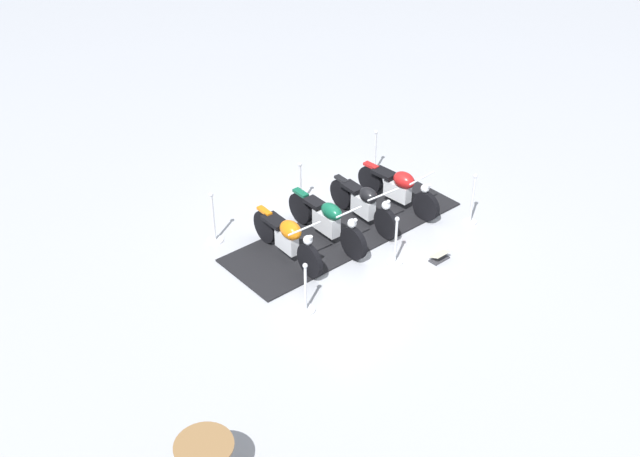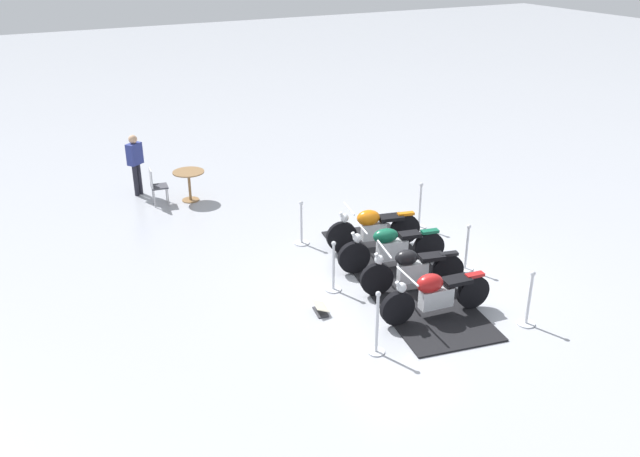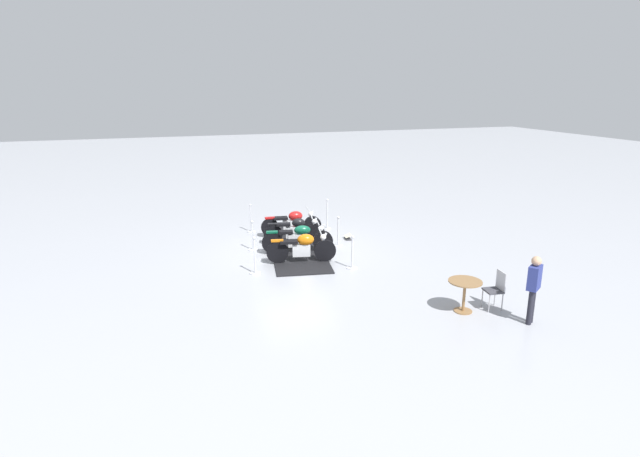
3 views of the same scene
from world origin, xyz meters
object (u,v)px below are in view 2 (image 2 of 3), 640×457
Objects in this scene: stanchion_left_rear at (528,307)px; bystander_person at (135,159)px; cafe_chair_near_table at (156,184)px; stanchion_left_front at (420,214)px; motorcycle_forest at (391,247)px; motorcycle_copper at (372,227)px; stanchion_right_front at (301,231)px; motorcycle_maroon at (435,293)px; cafe_table at (189,179)px; motorcycle_black at (411,269)px; info_placard at (321,310)px; stanchion_right_mid at (333,274)px; stanchion_right_rear at (377,331)px; stanchion_left_mid at (466,255)px.

bystander_person is at bearing -154.02° from stanchion_left_rear.
stanchion_left_front is at bearing -32.65° from cafe_chair_near_table.
motorcycle_copper is at bearing -88.85° from motorcycle_forest.
motorcycle_copper is at bearing 53.62° from stanchion_right_front.
stanchion_left_front reaches higher than motorcycle_maroon.
cafe_table is at bearing -0.00° from cafe_chair_near_table.
motorcycle_copper is 1.02× the size of motorcycle_black.
motorcycle_forest is 2.21m from stanchion_right_front.
motorcycle_forest reaches higher than info_placard.
stanchion_right_front is at bearing 21.49° from cafe_table.
stanchion_left_rear is 1.04× the size of stanchion_right_front.
motorcycle_forest is at bearing 100.26° from stanchion_right_mid.
motorcycle_black is at bearing -82.92° from info_placard.
motorcycle_copper is at bearing -46.04° from cafe_chair_near_table.
motorcycle_forest is 1.05× the size of motorcycle_maroon.
stanchion_right_front is (-4.35, 0.72, -0.11)m from stanchion_right_rear.
cafe_table is (-4.56, -2.69, 0.07)m from motorcycle_copper.
motorcycle_maroon is 2.17× the size of stanchion_left_mid.
stanchion_left_rear is 0.95× the size of stanchion_left_front.
stanchion_right_front reaches higher than info_placard.
motorcycle_forest is (0.98, -0.16, -0.03)m from motorcycle_copper.
cafe_chair_near_table is (-6.37, -4.71, 0.24)m from stanchion_left_mid.
stanchion_right_rear is (0.47, -1.49, -0.08)m from motorcycle_maroon.
stanchion_left_front reaches higher than cafe_table.
stanchion_left_mid reaches higher than info_placard.
stanchion_right_mid is 2.20m from stanchion_right_front.
info_placard is (2.81, -0.96, -0.25)m from stanchion_right_front.
motorcycle_maroon is (2.95, -0.49, -0.03)m from motorcycle_copper.
cafe_table is at bearing 11.69° from bystander_person.
cafe_chair_near_table is (-4.66, -3.51, 0.02)m from motorcycle_copper.
stanchion_right_mid is 0.92m from info_placard.
stanchion_left_rear reaches higher than stanchion_left_mid.
stanchion_right_mid is 1.03× the size of stanchion_right_front.
motorcycle_maroon is 1.90× the size of stanchion_right_rear.
motorcycle_forest is at bearing -160.93° from stanchion_left_rear.
motorcycle_copper is 1.99m from motorcycle_black.
bystander_person reaches higher than info_placard.
motorcycle_copper is 1.58m from stanchion_right_front.
bystander_person reaches higher than stanchion_right_rear.
stanchion_left_rear is 2.86m from stanchion_right_rear.
stanchion_left_mid is 1.26× the size of cafe_table.
stanchion_left_front is at bearing 170.59° from stanchion_left_mid.
motorcycle_copper is at bearing 30.54° from cafe_table.
motorcycle_maroon is at bearing -112.12° from info_placard.
motorcycle_black is 1.55m from stanchion_left_mid.
motorcycle_forest reaches higher than motorcycle_black.
stanchion_left_mid is at bearing 170.59° from stanchion_left_rear.
motorcycle_copper is 4.87× the size of info_placard.
stanchion_left_front reaches higher than motorcycle_black.
stanchion_right_front is 2.35× the size of info_placard.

